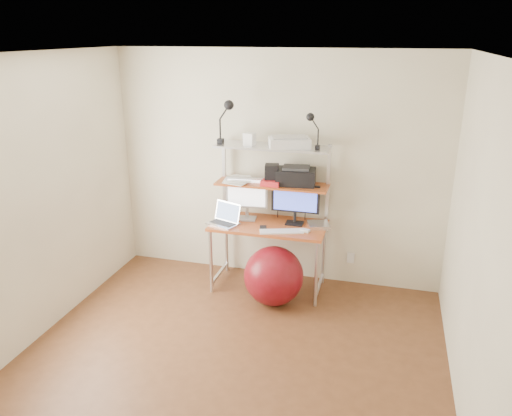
{
  "coord_description": "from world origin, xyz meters",
  "views": [
    {
      "loc": [
        1.15,
        -3.3,
        2.65
      ],
      "look_at": [
        -0.06,
        1.15,
        1.01
      ],
      "focal_mm": 35.0,
      "sensor_mm": 36.0,
      "label": 1
    }
  ],
  "objects_px": {
    "laptop": "(225,219)",
    "printer": "(296,176)",
    "monitor_black": "(295,201)",
    "exercise_ball": "(274,276)",
    "monitor_silver": "(247,195)"
  },
  "relations": [
    {
      "from": "laptop",
      "to": "printer",
      "type": "bearing_deg",
      "value": 40.59
    },
    {
      "from": "monitor_black",
      "to": "exercise_ball",
      "type": "bearing_deg",
      "value": -107.79
    },
    {
      "from": "monitor_black",
      "to": "laptop",
      "type": "distance_m",
      "value": 0.76
    },
    {
      "from": "printer",
      "to": "exercise_ball",
      "type": "distance_m",
      "value": 1.05
    },
    {
      "from": "printer",
      "to": "exercise_ball",
      "type": "xyz_separation_m",
      "value": [
        -0.12,
        -0.47,
        -0.94
      ]
    },
    {
      "from": "monitor_silver",
      "to": "printer",
      "type": "height_order",
      "value": "printer"
    },
    {
      "from": "monitor_silver",
      "to": "printer",
      "type": "relative_size",
      "value": 1.17
    },
    {
      "from": "monitor_silver",
      "to": "exercise_ball",
      "type": "xyz_separation_m",
      "value": [
        0.4,
        -0.41,
        -0.7
      ]
    },
    {
      "from": "laptop",
      "to": "exercise_ball",
      "type": "distance_m",
      "value": 0.78
    },
    {
      "from": "laptop",
      "to": "monitor_black",
      "type": "bearing_deg",
      "value": 35.82
    },
    {
      "from": "monitor_silver",
      "to": "exercise_ball",
      "type": "distance_m",
      "value": 0.9
    },
    {
      "from": "monitor_black",
      "to": "exercise_ball",
      "type": "distance_m",
      "value": 0.81
    },
    {
      "from": "laptop",
      "to": "printer",
      "type": "height_order",
      "value": "printer"
    },
    {
      "from": "monitor_silver",
      "to": "monitor_black",
      "type": "height_order",
      "value": "monitor_black"
    },
    {
      "from": "monitor_silver",
      "to": "monitor_black",
      "type": "bearing_deg",
      "value": -7.08
    }
  ]
}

